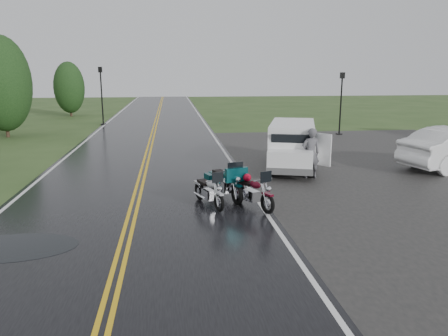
# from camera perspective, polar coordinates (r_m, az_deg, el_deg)

# --- Properties ---
(ground) EXTENTS (120.00, 120.00, 0.00)m
(ground) POSITION_cam_1_polar(r_m,az_deg,el_deg) (12.16, -12.12, -6.99)
(ground) COLOR #2D471E
(ground) RESTS_ON ground
(road) EXTENTS (8.00, 100.00, 0.04)m
(road) POSITION_cam_1_polar(r_m,az_deg,el_deg) (21.82, -9.91, 1.81)
(road) COLOR black
(road) RESTS_ON ground
(parking_pad) EXTENTS (14.00, 24.00, 0.03)m
(parking_pad) POSITION_cam_1_polar(r_m,az_deg,el_deg) (19.56, 23.41, -0.29)
(parking_pad) COLOR black
(parking_pad) RESTS_ON ground
(motorcycle_red) EXTENTS (1.51, 2.15, 1.20)m
(motorcycle_red) POSITION_cam_1_polar(r_m,az_deg,el_deg) (12.32, 5.72, -3.58)
(motorcycle_red) COLOR #530918
(motorcycle_red) RESTS_ON ground
(motorcycle_teal) EXTENTS (1.46, 2.36, 1.31)m
(motorcycle_teal) POSITION_cam_1_polar(r_m,az_deg,el_deg) (13.05, 1.72, -2.35)
(motorcycle_teal) COLOR #05373B
(motorcycle_teal) RESTS_ON ground
(motorcycle_silver) EXTENTS (1.29, 2.03, 1.12)m
(motorcycle_silver) POSITION_cam_1_polar(r_m,az_deg,el_deg) (12.46, -0.65, -3.51)
(motorcycle_silver) COLOR #A1A3A8
(motorcycle_silver) RESTS_ON ground
(van_white) EXTENTS (3.25, 5.27, 1.94)m
(van_white) POSITION_cam_1_polar(r_m,az_deg,el_deg) (16.90, 6.14, 2.11)
(van_white) COLOR white
(van_white) RESTS_ON ground
(person_at_van) EXTENTS (0.70, 0.46, 1.91)m
(person_at_van) POSITION_cam_1_polar(r_m,az_deg,el_deg) (16.78, 11.25, 1.80)
(person_at_van) COLOR #55545A
(person_at_van) RESTS_ON ground
(lamp_post_far_left) EXTENTS (0.38, 0.38, 4.39)m
(lamp_post_far_left) POSITION_cam_1_polar(r_m,az_deg,el_deg) (34.56, -15.68, 9.06)
(lamp_post_far_left) COLOR black
(lamp_post_far_left) RESTS_ON ground
(lamp_post_far_right) EXTENTS (0.34, 0.34, 3.99)m
(lamp_post_far_right) POSITION_cam_1_polar(r_m,az_deg,el_deg) (29.00, 15.01, 8.12)
(lamp_post_far_right) COLOR black
(lamp_post_far_right) RESTS_ON ground
(tree_left_mid) EXTENTS (3.38, 3.38, 5.28)m
(tree_left_mid) POSITION_cam_1_polar(r_m,az_deg,el_deg) (30.13, -26.84, 8.59)
(tree_left_mid) COLOR #1E3D19
(tree_left_mid) RESTS_ON ground
(tree_left_far) EXTENTS (2.71, 2.71, 4.17)m
(tree_left_far) POSITION_cam_1_polar(r_m,az_deg,el_deg) (42.32, -19.52, 9.21)
(tree_left_far) COLOR #1E3D19
(tree_left_far) RESTS_ON ground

